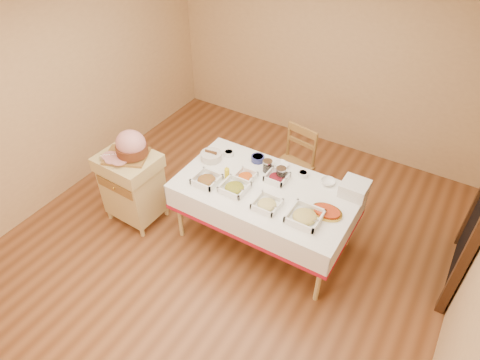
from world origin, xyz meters
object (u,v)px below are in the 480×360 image
object	(u,v)px
dining_table	(265,200)
ham_on_board	(130,146)
bread_basket	(211,156)
mustard_bottle	(227,173)
brass_platter	(326,212)
dining_chair	(293,166)
plate_stack	(355,188)
preserve_jar_left	(267,167)
preserve_jar_right	(281,174)
butcher_cart	(132,184)

from	to	relation	value
dining_table	ham_on_board	xyz separation A→B (m)	(-1.40, -0.41, 0.41)
dining_table	bread_basket	bearing A→B (deg)	171.22
ham_on_board	mustard_bottle	bearing A→B (deg)	18.66
dining_table	brass_platter	bearing A→B (deg)	-1.68
bread_basket	dining_chair	bearing A→B (deg)	44.78
ham_on_board	brass_platter	distance (m)	2.11
dining_table	ham_on_board	distance (m)	1.51
dining_chair	plate_stack	xyz separation A→B (m)	(0.85, -0.42, 0.34)
dining_table	plate_stack	size ratio (longest dim) A/B	7.02
brass_platter	ham_on_board	bearing A→B (deg)	-169.28
ham_on_board	bread_basket	xyz separation A→B (m)	(0.65, 0.52, -0.20)
preserve_jar_left	mustard_bottle	xyz separation A→B (m)	(-0.30, -0.33, 0.01)
brass_platter	dining_chair	bearing A→B (deg)	131.75
dining_chair	plate_stack	world-z (taller)	dining_chair
ham_on_board	preserve_jar_left	xyz separation A→B (m)	(1.28, 0.66, -0.19)
ham_on_board	plate_stack	distance (m)	2.33
bread_basket	plate_stack	size ratio (longest dim) A/B	0.89
ham_on_board	bread_basket	size ratio (longest dim) A/B	2.02
preserve_jar_right	bread_basket	world-z (taller)	preserve_jar_right
butcher_cart	mustard_bottle	bearing A→B (deg)	19.70
preserve_jar_left	plate_stack	bearing A→B (deg)	7.91
butcher_cart	dining_chair	distance (m)	1.86
dining_table	mustard_bottle	bearing A→B (deg)	-169.34
dining_chair	plate_stack	distance (m)	1.00
preserve_jar_right	dining_table	bearing A→B (deg)	-105.15
dining_table	brass_platter	xyz separation A→B (m)	(0.66, -0.02, 0.18)
butcher_cart	plate_stack	distance (m)	2.40
preserve_jar_left	brass_platter	xyz separation A→B (m)	(0.78, -0.27, -0.04)
ham_on_board	mustard_bottle	size ratio (longest dim) A/B	2.89
bread_basket	plate_stack	world-z (taller)	plate_stack
mustard_bottle	bread_basket	world-z (taller)	mustard_bottle
butcher_cart	bread_basket	size ratio (longest dim) A/B	3.79
mustard_bottle	bread_basket	xyz separation A→B (m)	(-0.33, 0.19, -0.03)
plate_stack	brass_platter	bearing A→B (deg)	-107.28
butcher_cart	preserve_jar_left	xyz separation A→B (m)	(1.32, 0.70, 0.32)
dining_chair	bread_basket	world-z (taller)	dining_chair
dining_table	bread_basket	world-z (taller)	bread_basket
preserve_jar_left	mustard_bottle	bearing A→B (deg)	-131.76
mustard_bottle	brass_platter	world-z (taller)	mustard_bottle
plate_stack	preserve_jar_right	bearing A→B (deg)	-167.33
butcher_cart	brass_platter	xyz separation A→B (m)	(2.11, 0.43, 0.28)
butcher_cart	bread_basket	distance (m)	0.95
ham_on_board	preserve_jar_right	distance (m)	1.59
brass_platter	mustard_bottle	bearing A→B (deg)	-176.89
preserve_jar_left	dining_chair	bearing A→B (deg)	83.82
ham_on_board	mustard_bottle	xyz separation A→B (m)	(0.98, 0.33, -0.18)
bread_basket	brass_platter	size ratio (longest dim) A/B	0.75
mustard_bottle	preserve_jar_left	bearing A→B (deg)	48.24
mustard_bottle	brass_platter	xyz separation A→B (m)	(1.08, 0.06, -0.05)
dining_table	plate_stack	world-z (taller)	plate_stack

